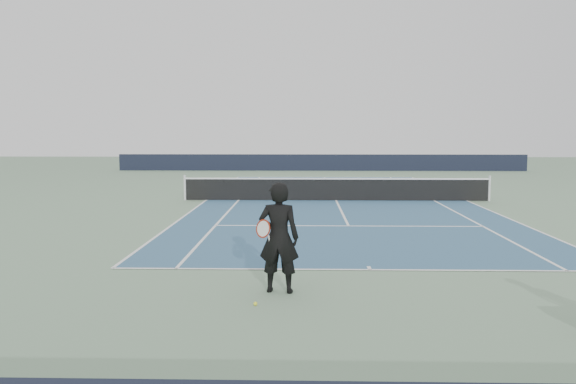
{
  "coord_description": "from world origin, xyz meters",
  "views": [
    {
      "loc": [
        -1.45,
        -23.5,
        2.93
      ],
      "look_at": [
        -1.86,
        -6.76,
        1.1
      ],
      "focal_mm": 35.0,
      "sensor_mm": 36.0,
      "label": 1
    }
  ],
  "objects": [
    {
      "name": "tennis_player",
      "position": [
        -1.86,
        -13.51,
        1.01
      ],
      "size": [
        0.86,
        0.64,
        2.02
      ],
      "color": "black",
      "rests_on": "ground"
    },
    {
      "name": "tennis_ball",
      "position": [
        -2.22,
        -14.33,
        0.03
      ],
      "size": [
        0.07,
        0.07,
        0.07
      ],
      "primitive_type": "sphere",
      "color": "yellow",
      "rests_on": "ground"
    },
    {
      "name": "court_surface",
      "position": [
        0.0,
        0.0,
        0.01
      ],
      "size": [
        10.97,
        23.77,
        0.01
      ],
      "primitive_type": "cube",
      "color": "#335978",
      "rests_on": "ground"
    },
    {
      "name": "windscreen_far",
      "position": [
        0.0,
        17.88,
        0.6
      ],
      "size": [
        30.0,
        0.25,
        1.2
      ],
      "primitive_type": "cube",
      "color": "black",
      "rests_on": "ground"
    },
    {
      "name": "ground",
      "position": [
        0.0,
        0.0,
        0.0
      ],
      "size": [
        80.0,
        80.0,
        0.0
      ],
      "primitive_type": "plane",
      "color": "slate"
    },
    {
      "name": "tennis_net",
      "position": [
        0.0,
        0.0,
        0.5
      ],
      "size": [
        12.9,
        0.1,
        1.07
      ],
      "color": "silver",
      "rests_on": "ground"
    }
  ]
}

